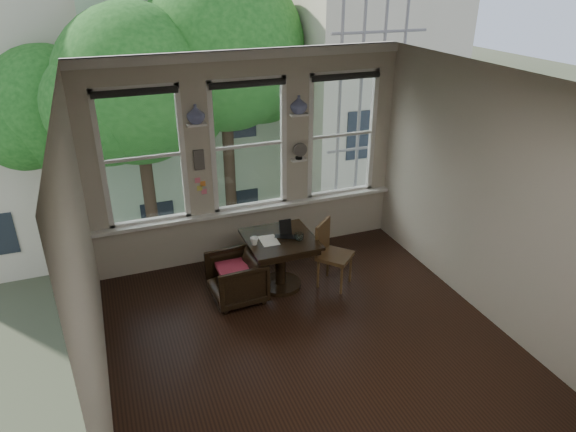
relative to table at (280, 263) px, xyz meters
name	(u,v)px	position (x,y,z in m)	size (l,w,h in m)	color
ground	(308,338)	(-0.07, -1.15, -0.38)	(4.50, 4.50, 0.00)	black
ceiling	(314,81)	(-0.07, -1.15, 2.62)	(4.50, 4.50, 0.00)	silver
wall_back	(249,159)	(-0.07, 1.10, 1.12)	(4.50, 4.50, 0.00)	#BBB69F
wall_front	(439,362)	(-0.07, -3.40, 1.12)	(4.50, 4.50, 0.00)	#BBB69F
wall_left	(85,264)	(-2.32, -1.15, 1.12)	(4.50, 4.50, 0.00)	#BBB69F
wall_right	(483,195)	(2.18, -1.15, 1.12)	(4.50, 4.50, 0.00)	#BBB69F
window_left	(143,157)	(-1.52, 1.10, 1.32)	(1.10, 0.12, 1.90)	white
window_center	(248,145)	(-0.07, 1.10, 1.32)	(1.10, 0.12, 1.90)	white
window_right	(341,135)	(1.38, 1.10, 1.32)	(1.10, 0.12, 1.90)	white
shelf_left	(196,124)	(-0.80, 1.00, 1.73)	(0.26, 0.16, 0.03)	white
shelf_right	(299,114)	(0.65, 1.00, 1.73)	(0.26, 0.16, 0.03)	white
intercom	(199,160)	(-0.80, 1.03, 1.23)	(0.14, 0.06, 0.28)	#59544F
sticky_notes	(201,183)	(-0.80, 1.03, 0.88)	(0.16, 0.01, 0.24)	pink
desk_fan	(299,153)	(0.65, 0.98, 1.16)	(0.20, 0.20, 0.24)	#59544F
vase_left	(196,114)	(-0.80, 1.00, 1.86)	(0.24, 0.24, 0.25)	silver
vase_right	(299,104)	(0.65, 1.00, 1.86)	(0.24, 0.24, 0.25)	silver
table	(280,263)	(0.00, 0.00, 0.00)	(0.90, 0.90, 0.75)	black
armchair_left	(236,278)	(-0.64, -0.07, -0.06)	(0.67, 0.69, 0.62)	black
cushion_red	(236,269)	(-0.64, -0.07, 0.08)	(0.45, 0.45, 0.06)	maroon
side_chair_right	(335,255)	(0.70, -0.22, 0.09)	(0.42, 0.42, 0.92)	#3F2B16
laptop	(285,239)	(0.05, -0.06, 0.39)	(0.29, 0.19, 0.02)	black
mug	(254,241)	(-0.37, -0.05, 0.42)	(0.11, 0.11, 0.10)	white
drinking_glass	(299,237)	(0.21, -0.15, 0.42)	(0.12, 0.12, 0.10)	white
tablet	(285,228)	(0.09, 0.05, 0.48)	(0.16, 0.02, 0.22)	black
papers	(269,240)	(-0.16, -0.02, 0.38)	(0.22, 0.30, 0.00)	silver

